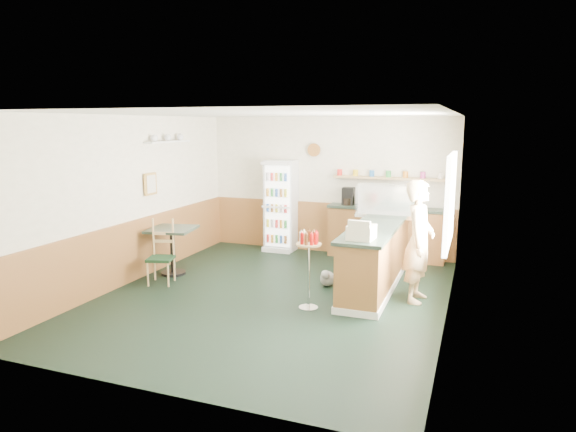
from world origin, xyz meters
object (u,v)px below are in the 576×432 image
at_px(shopkeeper, 419,241).
at_px(condiment_stand, 309,257).
at_px(cafe_chair, 163,250).
at_px(drinks_fridge, 281,206).
at_px(cafe_table, 172,242).
at_px(display_case, 386,201).
at_px(cash_register, 361,232).

xyz_separation_m(shopkeeper, condiment_stand, (-1.39, -0.87, -0.15)).
bearing_deg(cafe_chair, condiment_stand, -23.18).
height_order(drinks_fridge, cafe_table, drinks_fridge).
distance_m(display_case, cafe_table, 3.71).
height_order(display_case, cash_register, display_case).
xyz_separation_m(display_case, condiment_stand, (-0.69, -2.10, -0.53)).
xyz_separation_m(cafe_table, cafe_chair, (0.11, -0.44, -0.03)).
bearing_deg(shopkeeper, cash_register, 136.83).
relative_size(drinks_fridge, cash_register, 5.18).
bearing_deg(display_case, drinks_fridge, 157.63).
bearing_deg(cafe_table, cafe_chair, -75.56).
bearing_deg(condiment_stand, display_case, 71.85).
bearing_deg(condiment_stand, drinks_fridge, 117.80).
distance_m(drinks_fridge, cafe_chair, 2.90).
distance_m(drinks_fridge, cash_register, 3.65).
bearing_deg(display_case, cafe_table, -158.82).
bearing_deg(cash_register, cafe_table, 174.15).
bearing_deg(condiment_stand, cafe_table, 163.99).
height_order(display_case, cafe_chair, display_case).
xyz_separation_m(display_case, cafe_chair, (-3.29, -1.76, -0.73)).
bearing_deg(display_case, condiment_stand, -108.15).
distance_m(drinks_fridge, cafe_table, 2.54).
bearing_deg(drinks_fridge, cash_register, -51.11).
relative_size(cafe_table, cafe_chair, 0.82).
distance_m(condiment_stand, cafe_table, 2.83).
relative_size(display_case, cafe_table, 1.11).
bearing_deg(cafe_table, cash_register, -9.64).
bearing_deg(drinks_fridge, display_case, -22.37).
height_order(drinks_fridge, cafe_chair, drinks_fridge).
bearing_deg(cafe_table, drinks_fridge, 63.81).
height_order(display_case, shopkeeper, shopkeeper).
relative_size(drinks_fridge, cafe_chair, 1.77).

